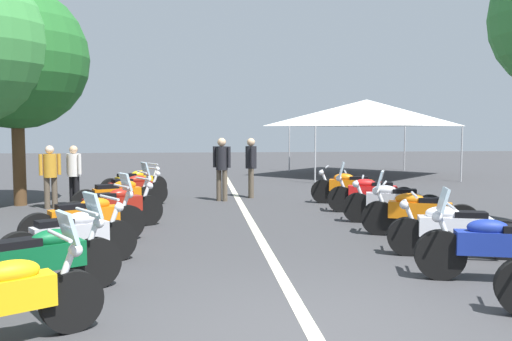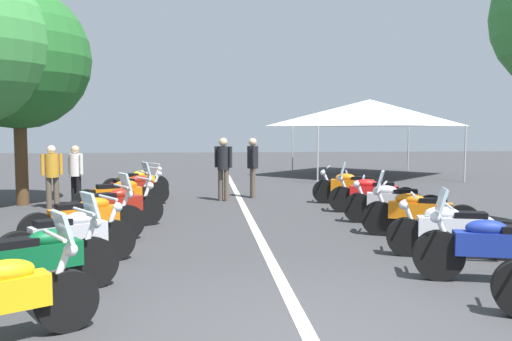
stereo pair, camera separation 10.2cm
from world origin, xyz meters
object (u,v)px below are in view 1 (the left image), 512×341
motorcycle_right_row_6 (350,187)px  event_tent (367,113)px  motorcycle_left_row_3 (87,218)px  motorcycle_right_row_3 (418,212)px  motorcycle_right_row_1 (499,246)px  motorcycle_right_row_2 (453,229)px  motorcycle_left_row_4 (114,207)px  motorcycle_left_row_7 (135,183)px  motorcycle_left_row_1 (41,260)px  motorcycle_left_row_2 (72,237)px  motorcycle_right_row_5 (371,193)px  bystander_3 (251,163)px  bystander_0 (222,164)px  motorcycle_left_row_6 (131,189)px  roadside_tree_0 (16,58)px  bystander_4 (74,171)px  bystander_2 (50,172)px  motorcycle_left_row_5 (118,196)px  motorcycle_right_row_4 (392,202)px

motorcycle_right_row_6 → event_tent: 8.97m
motorcycle_left_row_3 → motorcycle_right_row_3: motorcycle_right_row_3 is taller
motorcycle_right_row_1 → motorcycle_right_row_2: bearing=-76.1°
motorcycle_left_row_4 → motorcycle_left_row_7: motorcycle_left_row_7 is taller
motorcycle_left_row_1 → motorcycle_right_row_3: bearing=-7.0°
motorcycle_left_row_7 → motorcycle_right_row_3: bearing=-77.4°
motorcycle_left_row_2 → motorcycle_right_row_5: bearing=4.1°
motorcycle_left_row_2 → bystander_3: bystander_3 is taller
event_tent → motorcycle_right_row_5: bearing=163.0°
bystander_0 → motorcycle_right_row_1: bearing=-130.2°
bystander_0 → motorcycle_left_row_6: bearing=137.1°
bystander_3 → roadside_tree_0: roadside_tree_0 is taller
motorcycle_left_row_1 → motorcycle_right_row_6: size_ratio=0.87×
bystander_0 → bystander_4: (-0.56, 3.81, -0.12)m
motorcycle_left_row_3 → motorcycle_left_row_4: 1.44m
bystander_2 → bystander_4: bearing=96.9°
motorcycle_left_row_4 → motorcycle_left_row_5: 1.49m
motorcycle_right_row_2 → event_tent: (14.05, -3.10, 2.20)m
motorcycle_left_row_5 → motorcycle_right_row_5: 5.85m
motorcycle_left_row_5 → motorcycle_right_row_1: motorcycle_left_row_5 is taller
bystander_4 → roadside_tree_0: (0.28, 1.43, 2.88)m
bystander_3 → roadside_tree_0: 6.77m
motorcycle_right_row_1 → event_tent: (15.40, -3.14, 2.17)m
motorcycle_left_row_1 → bystander_0: 8.65m
bystander_4 → motorcycle_left_row_4: bearing=62.7°
motorcycle_right_row_3 → event_tent: 13.06m
motorcycle_left_row_1 → bystander_4: (7.71, 1.35, 0.44)m
event_tent → bystander_0: bearing=138.5°
motorcycle_left_row_2 → bystander_4: (6.32, 1.38, 0.46)m
motorcycle_left_row_7 → event_tent: (6.57, -8.80, 2.19)m
bystander_3 → event_tent: size_ratio=0.28×
motorcycle_left_row_3 → motorcycle_right_row_6: motorcycle_left_row_3 is taller
motorcycle_left_row_3 → motorcycle_right_row_6: bearing=6.6°
motorcycle_left_row_7 → motorcycle_right_row_2: bearing=-84.3°
motorcycle_left_row_5 → bystander_2: 2.47m
bystander_2 → motorcycle_right_row_3: bearing=31.4°
motorcycle_right_row_3 → motorcycle_right_row_4: size_ratio=0.97×
motorcycle_left_row_3 → motorcycle_left_row_7: 6.00m
motorcycle_left_row_1 → motorcycle_left_row_4: motorcycle_left_row_1 is taller
motorcycle_left_row_1 → motorcycle_right_row_4: (4.38, -5.86, -0.01)m
motorcycle_left_row_7 → motorcycle_right_row_2: 9.41m
motorcycle_left_row_1 → motorcycle_left_row_7: size_ratio=0.99×
bystander_2 → motorcycle_right_row_1: bearing=17.3°
motorcycle_right_row_4 → bystander_4: bystander_4 is taller
motorcycle_left_row_2 → roadside_tree_0: (6.60, 2.82, 3.34)m
bystander_4 → roadside_tree_0: 3.23m
motorcycle_right_row_2 → event_tent: bearing=-86.5°
bystander_4 → motorcycle_right_row_1: bearing=81.2°
motorcycle_left_row_3 → motorcycle_left_row_4: (1.42, -0.24, -0.01)m
motorcycle_left_row_1 → roadside_tree_0: bearing=75.2°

